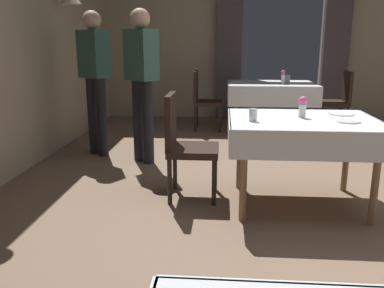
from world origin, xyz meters
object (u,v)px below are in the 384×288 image
(flower_vase_far, at_px, (283,77))
(chair_mid_left, at_px, (184,141))
(glass_mid_b, at_px, (253,115))
(glass_far_b, at_px, (288,78))
(dining_table_far, at_px, (271,89))
(plate_mid_c, at_px, (348,121))
(plate_mid_d, at_px, (341,114))
(dining_table_mid, at_px, (302,129))
(chair_far_left, at_px, (203,98))
(person_diner_standing_aside, at_px, (95,71))
(flower_vase_mid, at_px, (303,106))
(person_waiter_by_doorway, at_px, (142,73))
(chair_far_right, at_px, (338,98))

(flower_vase_far, bearing_deg, chair_mid_left, -113.81)
(glass_mid_b, relative_size, glass_far_b, 0.88)
(dining_table_far, distance_m, glass_mid_b, 3.24)
(plate_mid_c, relative_size, plate_mid_d, 0.84)
(plate_mid_c, bearing_deg, flower_vase_far, 91.93)
(dining_table_mid, height_order, dining_table_far, same)
(chair_far_left, distance_m, person_diner_standing_aside, 2.05)
(flower_vase_mid, bearing_deg, glass_mid_b, -154.86)
(flower_vase_far, bearing_deg, chair_far_left, 173.18)
(plate_mid_c, xyz_separation_m, person_waiter_by_doorway, (-1.90, 1.29, 0.27))
(flower_vase_mid, xyz_separation_m, glass_mid_b, (-0.42, -0.20, -0.05))
(flower_vase_mid, distance_m, plate_mid_c, 0.38)
(flower_vase_mid, xyz_separation_m, person_diner_standing_aside, (-2.19, 1.39, 0.18))
(plate_mid_c, distance_m, plate_mid_d, 0.35)
(glass_mid_b, height_order, flower_vase_far, flower_vase_far)
(flower_vase_mid, relative_size, person_waiter_by_doorway, 0.10)
(dining_table_far, relative_size, plate_mid_c, 7.06)
(glass_mid_b, xyz_separation_m, plate_mid_c, (0.75, 0.02, -0.04))
(plate_mid_d, distance_m, person_waiter_by_doorway, 2.17)
(glass_mid_b, xyz_separation_m, person_waiter_by_doorway, (-1.15, 1.31, 0.22))
(plate_mid_d, bearing_deg, chair_far_right, 75.16)
(glass_mid_b, bearing_deg, plate_mid_d, 25.70)
(chair_mid_left, height_order, flower_vase_mid, chair_mid_left)
(plate_mid_c, distance_m, person_diner_standing_aside, 2.98)
(glass_far_b, bearing_deg, flower_vase_far, -108.94)
(chair_far_right, xyz_separation_m, chair_far_left, (-2.11, -0.12, 0.00))
(chair_far_right, xyz_separation_m, person_waiter_by_doorway, (-2.71, -1.97, 0.51))
(chair_far_left, bearing_deg, glass_far_b, 9.15)
(flower_vase_mid, xyz_separation_m, person_waiter_by_doorway, (-1.57, 1.12, 0.18))
(chair_far_left, relative_size, glass_far_b, 8.06)
(dining_table_far, height_order, glass_far_b, glass_far_b)
(chair_far_right, distance_m, chair_far_left, 2.11)
(chair_mid_left, height_order, glass_mid_b, chair_mid_left)
(chair_far_left, xyz_separation_m, flower_vase_far, (1.20, -0.14, 0.35))
(dining_table_mid, relative_size, person_diner_standing_aside, 0.71)
(chair_far_left, distance_m, plate_mid_c, 3.41)
(person_waiter_by_doorway, height_order, person_diner_standing_aside, same)
(glass_mid_b, distance_m, person_diner_standing_aside, 2.39)
(flower_vase_mid, bearing_deg, chair_far_left, 108.24)
(person_diner_standing_aside, bearing_deg, chair_far_left, 52.29)
(dining_table_mid, height_order, person_waiter_by_doorway, person_waiter_by_doorway)
(chair_far_left, distance_m, person_waiter_by_doorway, 2.01)
(chair_far_left, relative_size, plate_mid_c, 4.89)
(person_diner_standing_aside, bearing_deg, dining_table_far, 35.29)
(chair_far_left, relative_size, glass_mid_b, 9.20)
(dining_table_mid, bearing_deg, person_waiter_by_doorway, 143.35)
(chair_far_left, xyz_separation_m, glass_far_b, (1.33, 0.21, 0.29))
(dining_table_mid, bearing_deg, flower_vase_far, 85.48)
(glass_mid_b, bearing_deg, chair_far_left, 100.02)
(chair_far_right, distance_m, flower_vase_far, 1.01)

